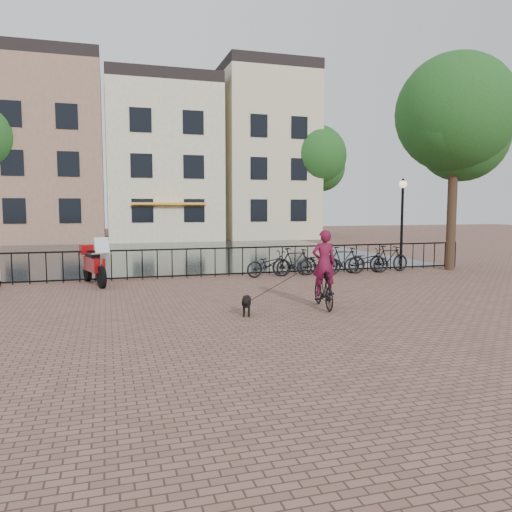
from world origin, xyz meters
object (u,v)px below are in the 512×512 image
object	(u,v)px
dog	(247,304)
motorcycle	(94,260)
cyclist	(324,274)
lamp_post	(402,209)

from	to	relation	value
dog	motorcycle	xyz separation A→B (m)	(-3.40, 5.66, 0.54)
cyclist	dog	distance (m)	2.10
dog	motorcycle	bearing A→B (deg)	138.07
lamp_post	cyclist	xyz separation A→B (m)	(-5.83, -5.73, -1.54)
cyclist	dog	world-z (taller)	cyclist
cyclist	motorcycle	distance (m)	7.65
lamp_post	motorcycle	size ratio (longest dim) A/B	1.52
lamp_post	motorcycle	bearing A→B (deg)	-178.46
motorcycle	cyclist	bearing A→B (deg)	-60.97
lamp_post	dog	distance (m)	10.07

